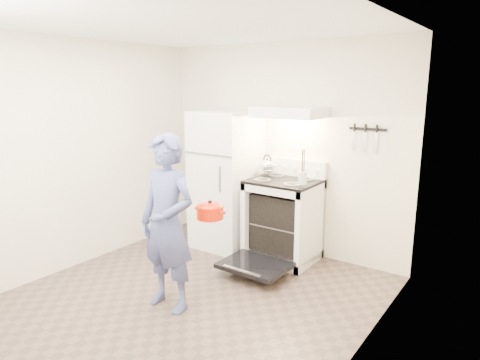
# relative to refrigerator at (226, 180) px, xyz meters

# --- Properties ---
(floor) EXTENTS (3.60, 3.60, 0.00)m
(floor) POSITION_rel_refrigerator_xyz_m (0.58, -1.45, -0.85)
(floor) COLOR brown
(floor) RESTS_ON ground
(back_wall) EXTENTS (3.20, 0.02, 2.50)m
(back_wall) POSITION_rel_refrigerator_xyz_m (0.58, 0.35, 0.40)
(back_wall) COLOR beige
(back_wall) RESTS_ON ground
(refrigerator) EXTENTS (0.70, 0.70, 1.70)m
(refrigerator) POSITION_rel_refrigerator_xyz_m (0.00, 0.00, 0.00)
(refrigerator) COLOR white
(refrigerator) RESTS_ON floor
(stove_body) EXTENTS (0.76, 0.65, 0.92)m
(stove_body) POSITION_rel_refrigerator_xyz_m (0.81, 0.02, -0.39)
(stove_body) COLOR white
(stove_body) RESTS_ON floor
(cooktop) EXTENTS (0.76, 0.65, 0.03)m
(cooktop) POSITION_rel_refrigerator_xyz_m (0.81, 0.02, 0.09)
(cooktop) COLOR black
(cooktop) RESTS_ON stove_body
(backsplash) EXTENTS (0.76, 0.07, 0.20)m
(backsplash) POSITION_rel_refrigerator_xyz_m (0.81, 0.31, 0.20)
(backsplash) COLOR white
(backsplash) RESTS_ON cooktop
(oven_door) EXTENTS (0.70, 0.54, 0.04)m
(oven_door) POSITION_rel_refrigerator_xyz_m (0.81, -0.57, -0.72)
(oven_door) COLOR black
(oven_door) RESTS_ON floor
(oven_rack) EXTENTS (0.60, 0.52, 0.01)m
(oven_rack) POSITION_rel_refrigerator_xyz_m (0.81, 0.02, -0.41)
(oven_rack) COLOR slate
(oven_rack) RESTS_ON stove_body
(range_hood) EXTENTS (0.76, 0.50, 0.12)m
(range_hood) POSITION_rel_refrigerator_xyz_m (0.81, 0.10, 0.86)
(range_hood) COLOR white
(range_hood) RESTS_ON back_wall
(knife_strip) EXTENTS (0.40, 0.02, 0.03)m
(knife_strip) POSITION_rel_refrigerator_xyz_m (1.63, 0.33, 0.70)
(knife_strip) COLOR black
(knife_strip) RESTS_ON back_wall
(pizza_stone) EXTENTS (0.36, 0.36, 0.02)m
(pizza_stone) POSITION_rel_refrigerator_xyz_m (0.76, 0.09, -0.40)
(pizza_stone) COLOR #926F49
(pizza_stone) RESTS_ON oven_rack
(tea_kettle) EXTENTS (0.20, 0.17, 0.25)m
(tea_kettle) POSITION_rel_refrigerator_xyz_m (0.51, 0.14, 0.22)
(tea_kettle) COLOR silver
(tea_kettle) RESTS_ON cooktop
(utensil_jar) EXTENTS (0.12, 0.12, 0.13)m
(utensil_jar) POSITION_rel_refrigerator_xyz_m (1.13, -0.15, 0.20)
(utensil_jar) COLOR silver
(utensil_jar) RESTS_ON cooktop
(person) EXTENTS (0.59, 0.40, 1.60)m
(person) POSITION_rel_refrigerator_xyz_m (0.52, -1.55, -0.05)
(person) COLOR #344678
(person) RESTS_ON floor
(dutch_oven) EXTENTS (0.32, 0.25, 0.22)m
(dutch_oven) POSITION_rel_refrigerator_xyz_m (0.71, -1.19, -0.00)
(dutch_oven) COLOR red
(dutch_oven) RESTS_ON person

